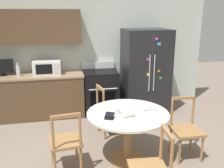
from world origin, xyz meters
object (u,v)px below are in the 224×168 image
object	(u,v)px
counter_bottle	(18,70)
dining_chair_right	(186,130)
wallet	(110,116)
oven_range	(101,92)
dining_chair_far	(109,111)
candle_glass	(117,111)
countertop_tv	(2,67)
microwave	(47,67)
refrigerator	(145,71)
dining_chair_left	(66,142)

from	to	relation	value
counter_bottle	dining_chair_right	size ratio (longest dim) A/B	0.32
counter_bottle	wallet	distance (m)	2.53
oven_range	counter_bottle	world-z (taller)	counter_bottle
dining_chair_far	wallet	bearing A→B (deg)	-20.53
dining_chair_right	candle_glass	xyz separation A→B (m)	(-1.04, 0.07, 0.35)
countertop_tv	dining_chair_right	distance (m)	3.65
microwave	dining_chair_far	distance (m)	1.66
refrigerator	dining_chair_left	distance (m)	2.67
dining_chair_far	wallet	distance (m)	1.09
oven_range	dining_chair_far	size ratio (longest dim) A/B	1.20
oven_range	microwave	size ratio (longest dim) A/B	1.97
dining_chair_left	candle_glass	distance (m)	0.81
counter_bottle	dining_chair_far	distance (m)	2.02
refrigerator	dining_chair_right	bearing A→B (deg)	-90.13
oven_range	countertop_tv	distance (m)	2.05
wallet	dining_chair_far	bearing A→B (deg)	79.56
microwave	counter_bottle	bearing A→B (deg)	-173.54
refrigerator	microwave	world-z (taller)	refrigerator
dining_chair_far	refrigerator	bearing A→B (deg)	124.64
dining_chair_right	wallet	distance (m)	1.23
counter_bottle	dining_chair_far	bearing A→B (deg)	-32.78
microwave	counter_bottle	distance (m)	0.56
microwave	candle_glass	distance (m)	2.25
counter_bottle	wallet	world-z (taller)	counter_bottle
microwave	dining_chair_right	world-z (taller)	microwave
countertop_tv	counter_bottle	size ratio (longest dim) A/B	1.47
dining_chair_right	wallet	bearing A→B (deg)	5.48
microwave	dining_chair_left	xyz separation A→B (m)	(0.30, -2.07, -0.60)
oven_range	countertop_tv	world-z (taller)	countertop_tv
refrigerator	countertop_tv	bearing A→B (deg)	176.87
countertop_tv	candle_glass	world-z (taller)	countertop_tv
oven_range	countertop_tv	size ratio (longest dim) A/B	2.51
refrigerator	oven_range	world-z (taller)	refrigerator
dining_chair_left	wallet	world-z (taller)	dining_chair_left
microwave	candle_glass	world-z (taller)	microwave
dining_chair_right	counter_bottle	bearing A→B (deg)	-35.14
dining_chair_left	wallet	bearing A→B (deg)	-11.51
dining_chair_far	wallet	xyz separation A→B (m)	(-0.19, -1.01, 0.35)
oven_range	microwave	xyz separation A→B (m)	(-1.09, 0.06, 0.57)
refrigerator	microwave	xyz separation A→B (m)	(-2.07, 0.13, 0.15)
countertop_tv	dining_chair_right	xyz separation A→B (m)	(2.93, -2.09, -0.64)
counter_bottle	dining_chair_left	distance (m)	2.26
microwave	dining_chair_right	bearing A→B (deg)	-44.94
oven_range	candle_glass	world-z (taller)	oven_range
oven_range	counter_bottle	xyz separation A→B (m)	(-1.64, 0.00, 0.54)
countertop_tv	refrigerator	bearing A→B (deg)	-3.13
candle_glass	dining_chair_right	bearing A→B (deg)	-3.94
dining_chair_right	candle_glass	world-z (taller)	dining_chair_right
countertop_tv	microwave	bearing A→B (deg)	-2.06
refrigerator	oven_range	xyz separation A→B (m)	(-0.98, 0.07, -0.43)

